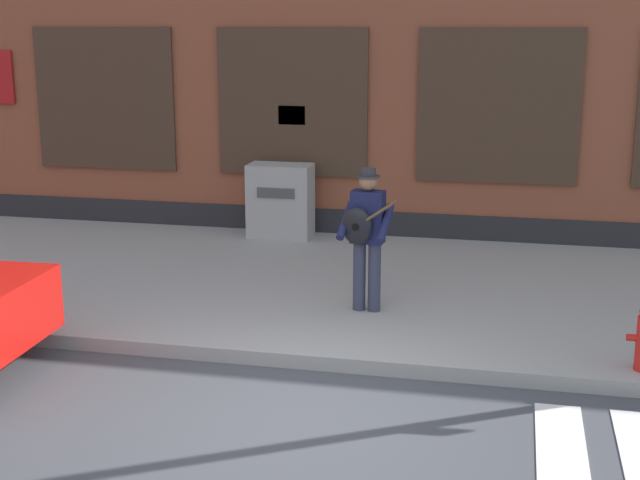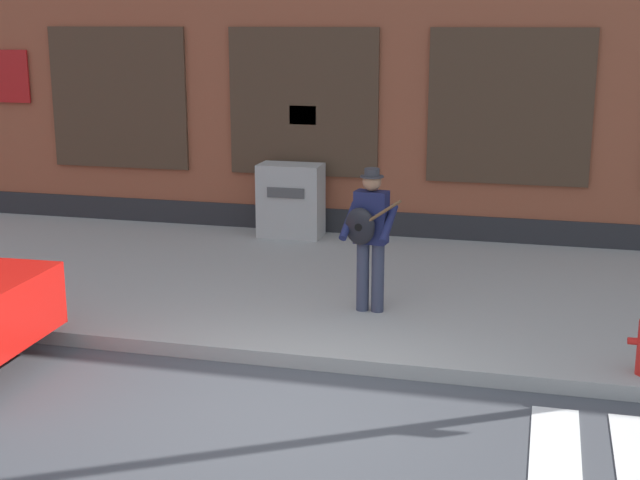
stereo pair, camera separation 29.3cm
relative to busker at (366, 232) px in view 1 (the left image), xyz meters
name	(u,v)px [view 1 (the left image)]	position (x,y,z in m)	size (l,w,h in m)	color
ground_plane	(287,418)	(-0.25, -2.74, -1.13)	(160.00, 160.00, 0.00)	#424449
sidewalk	(361,288)	(-0.25, 1.14, -1.05)	(28.00, 5.46, 0.16)	#9E9E99
building_backdrop	(410,10)	(-0.25, 5.87, 2.57)	(28.00, 4.06, 7.42)	brown
busker	(366,232)	(0.00, 0.00, 0.00)	(0.72, 0.57, 1.72)	#33384C
utility_box	(281,201)	(-1.95, 3.42, -0.39)	(1.00, 0.58, 1.17)	#ADADA8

